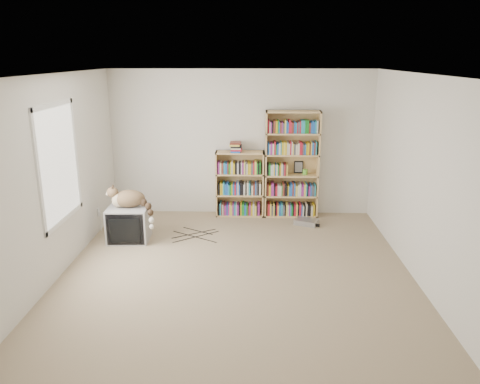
{
  "coord_description": "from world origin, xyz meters",
  "views": [
    {
      "loc": [
        0.2,
        -5.48,
        2.7
      ],
      "look_at": [
        0.02,
        1.0,
        0.81
      ],
      "focal_mm": 35.0,
      "sensor_mm": 36.0,
      "label": 1
    }
  ],
  "objects_px": {
    "bookcase_tall": "(292,167)",
    "bookcase_short": "(240,186)",
    "dvd_player": "(306,222)",
    "cat": "(132,201)",
    "crt_tv": "(129,224)"
  },
  "relations": [
    {
      "from": "cat",
      "to": "bookcase_tall",
      "type": "xyz_separation_m",
      "value": [
        2.47,
        1.23,
        0.25
      ]
    },
    {
      "from": "cat",
      "to": "dvd_player",
      "type": "bearing_deg",
      "value": 5.5
    },
    {
      "from": "crt_tv",
      "to": "bookcase_short",
      "type": "bearing_deg",
      "value": 34.02
    },
    {
      "from": "dvd_player",
      "to": "bookcase_tall",
      "type": "bearing_deg",
      "value": 139.97
    },
    {
      "from": "cat",
      "to": "bookcase_tall",
      "type": "height_order",
      "value": "bookcase_tall"
    },
    {
      "from": "cat",
      "to": "dvd_player",
      "type": "height_order",
      "value": "cat"
    },
    {
      "from": "bookcase_short",
      "to": "bookcase_tall",
      "type": "bearing_deg",
      "value": -0.01
    },
    {
      "from": "crt_tv",
      "to": "dvd_player",
      "type": "distance_m",
      "value": 2.88
    },
    {
      "from": "bookcase_short",
      "to": "dvd_player",
      "type": "height_order",
      "value": "bookcase_short"
    },
    {
      "from": "dvd_player",
      "to": "bookcase_short",
      "type": "bearing_deg",
      "value": -179.48
    },
    {
      "from": "bookcase_tall",
      "to": "bookcase_short",
      "type": "xyz_separation_m",
      "value": [
        -0.89,
        0.0,
        -0.35
      ]
    },
    {
      "from": "bookcase_short",
      "to": "dvd_player",
      "type": "xyz_separation_m",
      "value": [
        1.13,
        -0.46,
        -0.48
      ]
    },
    {
      "from": "cat",
      "to": "dvd_player",
      "type": "relative_size",
      "value": 2.05
    },
    {
      "from": "cat",
      "to": "crt_tv",
      "type": "bearing_deg",
      "value": 160.4
    },
    {
      "from": "bookcase_tall",
      "to": "dvd_player",
      "type": "bearing_deg",
      "value": -62.94
    }
  ]
}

